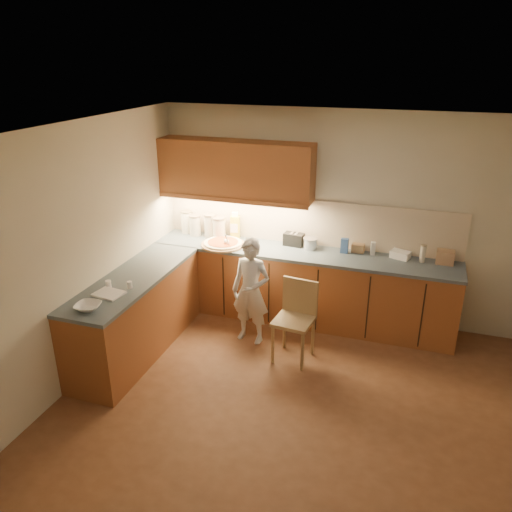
{
  "coord_description": "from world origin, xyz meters",
  "views": [
    {
      "loc": [
        0.88,
        -3.86,
        3.18
      ],
      "look_at": [
        -0.8,
        1.2,
        1.0
      ],
      "focal_mm": 35.0,
      "sensor_mm": 36.0,
      "label": 1
    }
  ],
  "objects_px": {
    "pizza_on_board": "(223,244)",
    "oil_jug": "(235,226)",
    "toaster": "(294,239)",
    "child": "(251,291)",
    "wooden_chair": "(296,314)"
  },
  "relations": [
    {
      "from": "pizza_on_board",
      "to": "child",
      "type": "xyz_separation_m",
      "value": [
        0.57,
        -0.58,
        -0.31
      ]
    },
    {
      "from": "pizza_on_board",
      "to": "oil_jug",
      "type": "distance_m",
      "value": 0.34
    },
    {
      "from": "oil_jug",
      "to": "toaster",
      "type": "bearing_deg",
      "value": -1.17
    },
    {
      "from": "pizza_on_board",
      "to": "oil_jug",
      "type": "height_order",
      "value": "oil_jug"
    },
    {
      "from": "child",
      "to": "oil_jug",
      "type": "bearing_deg",
      "value": 127.27
    },
    {
      "from": "child",
      "to": "oil_jug",
      "type": "relative_size",
      "value": 3.58
    },
    {
      "from": "wooden_chair",
      "to": "toaster",
      "type": "bearing_deg",
      "value": 113.0
    },
    {
      "from": "child",
      "to": "pizza_on_board",
      "type": "bearing_deg",
      "value": 141.4
    },
    {
      "from": "wooden_chair",
      "to": "oil_jug",
      "type": "xyz_separation_m",
      "value": [
        -1.1,
        1.05,
        0.56
      ]
    },
    {
      "from": "oil_jug",
      "to": "toaster",
      "type": "relative_size",
      "value": 1.35
    },
    {
      "from": "wooden_chair",
      "to": "oil_jug",
      "type": "distance_m",
      "value": 1.62
    },
    {
      "from": "oil_jug",
      "to": "toaster",
      "type": "xyz_separation_m",
      "value": [
        0.79,
        -0.02,
        -0.08
      ]
    },
    {
      "from": "pizza_on_board",
      "to": "wooden_chair",
      "type": "relative_size",
      "value": 0.61
    },
    {
      "from": "pizza_on_board",
      "to": "oil_jug",
      "type": "bearing_deg",
      "value": 80.05
    },
    {
      "from": "pizza_on_board",
      "to": "child",
      "type": "bearing_deg",
      "value": -45.47
    }
  ]
}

